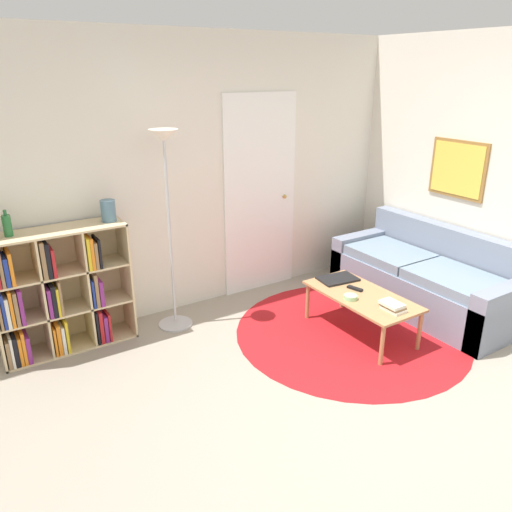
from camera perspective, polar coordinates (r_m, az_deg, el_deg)
name	(u,v)px	position (r m, az deg, el deg)	size (l,w,h in m)	color
ground_plane	(377,432)	(3.61, 13.61, -18.95)	(14.00, 14.00, 0.00)	gray
wall_back	(206,177)	(4.89, -5.79, 9.02)	(7.32, 0.11, 2.60)	silver
wall_right	(458,173)	(5.36, 22.14, 8.79)	(0.08, 5.42, 2.60)	silver
rug	(351,332)	(4.70, 10.78, -8.53)	(2.10, 2.10, 0.01)	#B2191E
bookshelf	(55,294)	(4.47, -22.00, -4.07)	(1.09, 0.34, 1.06)	beige
floor_lamp	(167,184)	(4.34, -10.17, 8.12)	(0.32, 0.32, 1.80)	#B7B7BC
couch	(427,280)	(5.30, 19.01, -2.60)	(0.81, 1.88, 0.79)	gray
coffee_table	(362,298)	(4.55, 11.97, -4.75)	(0.52, 1.05, 0.39)	#AD7F51
laptop	(338,279)	(4.79, 9.34, -2.59)	(0.38, 0.28, 0.02)	black
bowl	(350,297)	(4.42, 10.74, -4.65)	(0.12, 0.12, 0.04)	#9ED193
book_stack_on_table	(393,306)	(4.30, 15.35, -5.57)	(0.14, 0.20, 0.07)	silver
remote	(355,288)	(4.62, 11.24, -3.66)	(0.08, 0.15, 0.02)	black
bottle_middle	(7,225)	(4.25, -26.56, 3.16)	(0.07, 0.07, 0.21)	#236633
vase_on_shelf	(108,211)	(4.36, -16.53, 4.98)	(0.12, 0.12, 0.18)	slate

